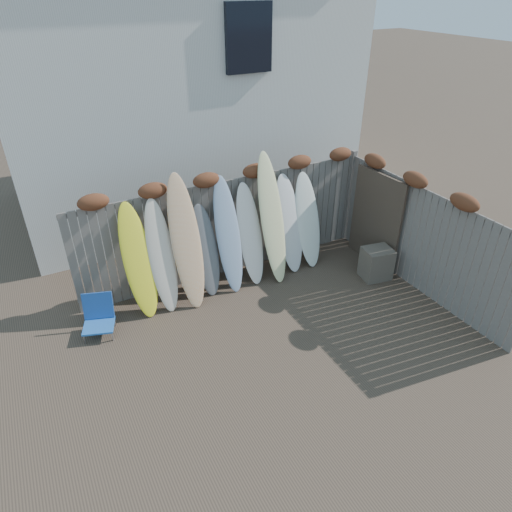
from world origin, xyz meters
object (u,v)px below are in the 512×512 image
wooden_crate (376,263)px  lattice_panel (376,219)px  beach_chair (98,316)px  surfboard_0 (138,261)px

wooden_crate → lattice_panel: size_ratio=0.33×
beach_chair → lattice_panel: bearing=-4.0°
wooden_crate → surfboard_0: bearing=164.9°
wooden_crate → lattice_panel: lattice_panel is taller
beach_chair → wooden_crate: beach_chair is taller
lattice_panel → surfboard_0: (-4.78, 0.64, 0.04)m
beach_chair → surfboard_0: 1.14m
wooden_crate → lattice_panel: (0.35, 0.56, 0.66)m
beach_chair → wooden_crate: bearing=-10.2°
lattice_panel → surfboard_0: surfboard_0 is taller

